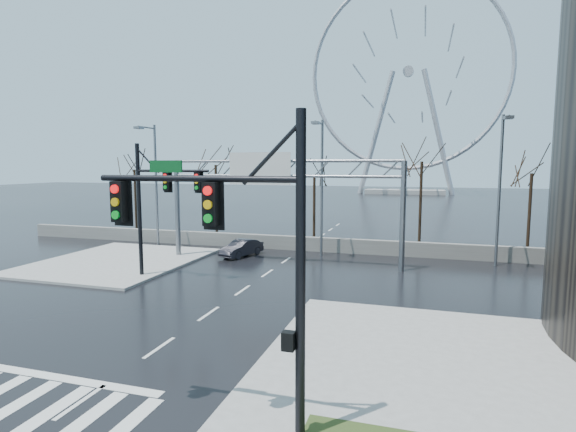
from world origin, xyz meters
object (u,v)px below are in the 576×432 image
at_px(sign_gantry, 276,188).
at_px(ferris_wheel, 408,80).
at_px(signal_mast_near, 246,243).
at_px(car, 242,248).
at_px(signal_mast_far, 155,198).

xyz_separation_m(sign_gantry, ferris_wheel, (5.38, 80.04, 20.95)).
xyz_separation_m(signal_mast_near, car, (-8.74, 20.51, -4.26)).
distance_m(sign_gantry, car, 5.79).
distance_m(signal_mast_far, sign_gantry, 8.14).
bearing_deg(signal_mast_near, ferris_wheel, 90.08).
height_order(signal_mast_near, signal_mast_far, same).
xyz_separation_m(ferris_wheel, car, (-8.60, -78.53, -25.52)).
distance_m(signal_mast_near, signal_mast_far, 17.03).
bearing_deg(car, ferris_wheel, 101.62).
height_order(signal_mast_near, sign_gantry, signal_mast_near).
bearing_deg(signal_mast_far, ferris_wheel, 82.80).
distance_m(signal_mast_far, car, 8.91).
distance_m(signal_mast_near, ferris_wheel, 101.29).
relative_size(signal_mast_near, ferris_wheel, 0.16).
bearing_deg(sign_gantry, signal_mast_far, -132.47).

